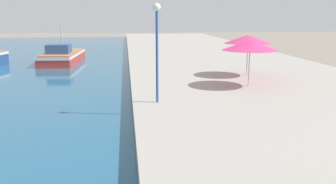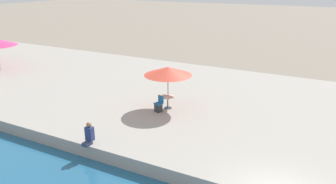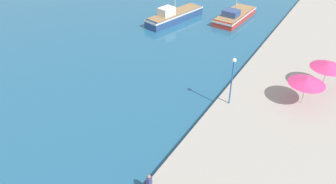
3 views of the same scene
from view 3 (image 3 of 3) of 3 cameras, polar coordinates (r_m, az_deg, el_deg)
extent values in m
cube|color=#235B7F|center=(57.44, -11.10, 15.13)|extent=(56.00, 90.00, 0.04)
cube|color=navy|center=(48.41, 1.20, 12.96)|extent=(4.46, 10.01, 1.21)
cube|color=silver|center=(48.24, 1.21, 13.50)|extent=(4.53, 10.11, 0.25)
cube|color=#99754C|center=(48.18, 1.21, 13.69)|extent=(4.11, 9.21, 0.10)
cube|color=silver|center=(46.82, -0.26, 13.86)|extent=(2.06, 2.45, 1.09)
cylinder|color=#B7B2A8|center=(47.67, 1.23, 15.39)|extent=(0.12, 0.12, 2.91)
cube|color=red|center=(49.86, 11.55, 12.77)|extent=(3.47, 8.68, 0.94)
cube|color=silver|center=(49.74, 11.60, 13.13)|extent=(3.54, 8.77, 0.25)
cube|color=#99754C|center=(49.68, 11.62, 13.32)|extent=(3.20, 7.99, 0.10)
cube|color=#334C7F|center=(48.22, 10.93, 13.37)|extent=(2.21, 1.99, 0.85)
cylinder|color=#B7B2A8|center=(49.29, 11.78, 14.60)|extent=(0.12, 0.12, 2.26)
cylinder|color=#B7B7B7|center=(31.32, 22.58, -0.11)|extent=(0.06, 0.06, 2.22)
cone|color=#E5387A|center=(30.70, 23.07, 1.80)|extent=(3.17, 3.17, 0.56)
cylinder|color=#B7B7B7|center=(34.45, 25.61, 2.36)|extent=(0.06, 0.06, 2.31)
cone|color=#E5387A|center=(33.87, 26.14, 4.21)|extent=(3.18, 3.18, 0.56)
cube|color=#333D5B|center=(22.66, -3.75, -15.69)|extent=(0.44, 0.28, 0.16)
cube|color=navy|center=(22.26, -3.31, -15.24)|extent=(0.26, 0.36, 0.66)
sphere|color=#9E704C|center=(21.93, -3.35, -14.48)|extent=(0.24, 0.24, 0.24)
cylinder|color=#28519E|center=(28.88, 10.98, 1.47)|extent=(0.12, 0.12, 4.20)
sphere|color=white|center=(27.74, 11.48, 5.44)|extent=(0.36, 0.36, 0.36)
camera|label=1|loc=(17.23, -16.39, -18.18)|focal=40.00mm
camera|label=2|loc=(21.54, -43.84, -4.98)|focal=35.00mm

